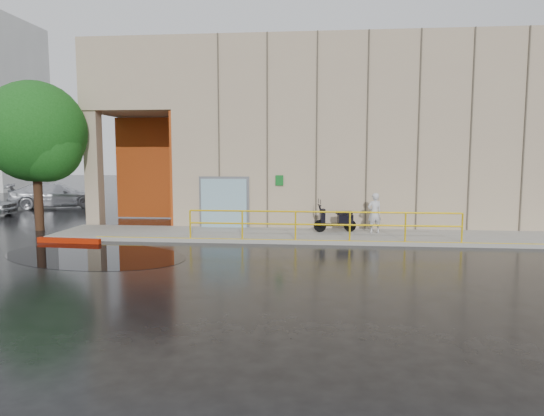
{
  "coord_description": "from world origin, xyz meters",
  "views": [
    {
      "loc": [
        4.11,
        -13.77,
        3.12
      ],
      "look_at": [
        2.48,
        3.0,
        1.28
      ],
      "focal_mm": 32.0,
      "sensor_mm": 36.0,
      "label": 1
    }
  ],
  "objects_px": {
    "tree_near": "(38,136)",
    "car_c": "(55,195)",
    "scooter": "(336,213)",
    "person": "(375,213)",
    "red_curb": "(69,241)"
  },
  "relations": [
    {
      "from": "scooter",
      "to": "car_c",
      "type": "relative_size",
      "value": 0.33
    },
    {
      "from": "red_curb",
      "to": "car_c",
      "type": "distance_m",
      "value": 13.05
    },
    {
      "from": "scooter",
      "to": "tree_near",
      "type": "height_order",
      "value": "tree_near"
    },
    {
      "from": "red_curb",
      "to": "person",
      "type": "bearing_deg",
      "value": 12.57
    },
    {
      "from": "person",
      "to": "car_c",
      "type": "distance_m",
      "value": 19.79
    },
    {
      "from": "red_curb",
      "to": "tree_near",
      "type": "bearing_deg",
      "value": 133.9
    },
    {
      "from": "person",
      "to": "red_curb",
      "type": "bearing_deg",
      "value": -6.02
    },
    {
      "from": "car_c",
      "to": "scooter",
      "type": "bearing_deg",
      "value": -143.66
    },
    {
      "from": "person",
      "to": "scooter",
      "type": "bearing_deg",
      "value": -22.67
    },
    {
      "from": "person",
      "to": "scooter",
      "type": "distance_m",
      "value": 1.48
    },
    {
      "from": "scooter",
      "to": "red_curb",
      "type": "bearing_deg",
      "value": -176.28
    },
    {
      "from": "car_c",
      "to": "tree_near",
      "type": "relative_size",
      "value": 0.84
    },
    {
      "from": "car_c",
      "to": "tree_near",
      "type": "bearing_deg",
      "value": -179.58
    },
    {
      "from": "car_c",
      "to": "tree_near",
      "type": "xyz_separation_m",
      "value": [
        4.18,
        -8.43,
        3.17
      ]
    },
    {
      "from": "tree_near",
      "to": "car_c",
      "type": "bearing_deg",
      "value": 116.37
    }
  ]
}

